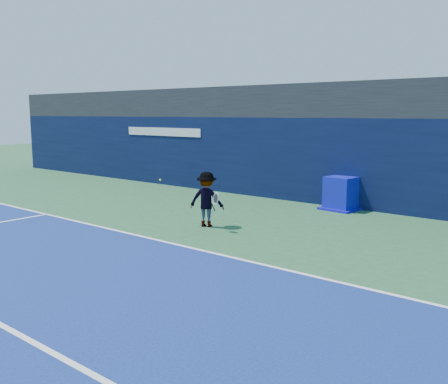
% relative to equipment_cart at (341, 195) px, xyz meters
% --- Properties ---
extents(ground, '(80.00, 80.00, 0.00)m').
position_rel_equipment_cart_xyz_m(ground, '(-1.78, -9.69, -0.50)').
color(ground, '#295B35').
rests_on(ground, ground).
extents(baseline, '(24.00, 0.10, 0.01)m').
position_rel_equipment_cart_xyz_m(baseline, '(-1.78, -6.69, -0.49)').
color(baseline, white).
rests_on(baseline, ground).
extents(stadium_band, '(36.00, 3.00, 1.20)m').
position_rel_equipment_cart_xyz_m(stadium_band, '(-1.78, 1.81, 3.10)').
color(stadium_band, black).
rests_on(stadium_band, back_wall_assembly).
extents(back_wall_assembly, '(36.00, 1.03, 3.00)m').
position_rel_equipment_cart_xyz_m(back_wall_assembly, '(-1.78, 0.81, 1.00)').
color(back_wall_assembly, black).
rests_on(back_wall_assembly, ground).
extents(equipment_cart, '(1.23, 1.23, 1.09)m').
position_rel_equipment_cart_xyz_m(equipment_cart, '(0.00, 0.00, 0.00)').
color(equipment_cart, '#0B0FA6').
rests_on(equipment_cart, ground).
extents(tennis_player, '(1.30, 0.92, 1.55)m').
position_rel_equipment_cart_xyz_m(tennis_player, '(-1.79, -4.71, 0.27)').
color(tennis_player, silver).
rests_on(tennis_player, ground).
extents(tennis_ball, '(0.06, 0.06, 0.06)m').
position_rel_equipment_cart_xyz_m(tennis_ball, '(-3.88, -4.51, 0.63)').
color(tennis_ball, yellow).
rests_on(tennis_ball, ground).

